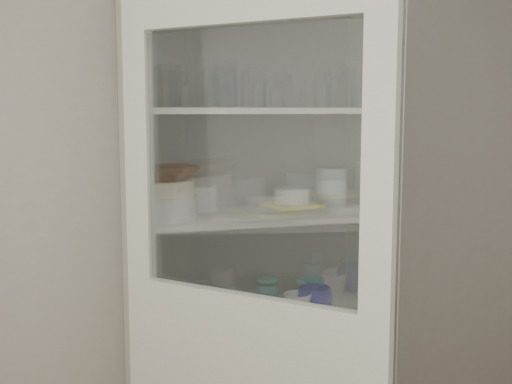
{
  "coord_description": "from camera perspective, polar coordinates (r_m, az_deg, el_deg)",
  "views": [
    {
      "loc": [
        -0.49,
        -1.08,
        1.65
      ],
      "look_at": [
        0.2,
        1.27,
        1.34
      ],
      "focal_mm": 45.0,
      "sensor_mm": 36.0,
      "label": 1
    }
  ],
  "objects": [
    {
      "name": "grey_bowl_stack",
      "position": [
        2.61,
        6.73,
        0.39
      ],
      "size": [
        0.13,
        0.13,
        0.16
      ],
      "primitive_type": "cylinder",
      "color": "silver",
      "rests_on": "shelf_plates"
    },
    {
      "name": "tumbler_7",
      "position": [
        2.41,
        -7.6,
        9.29
      ],
      "size": [
        0.1,
        0.1,
        0.16
      ],
      "primitive_type": "cylinder",
      "rotation": [
        0.0,
        0.0,
        -0.38
      ],
      "color": "silver",
      "rests_on": "shelf_glass"
    },
    {
      "name": "tumbler_4",
      "position": [
        2.43,
        5.88,
        9.05
      ],
      "size": [
        0.07,
        0.07,
        0.14
      ],
      "primitive_type": "cylinder",
      "rotation": [
        0.0,
        0.0,
        -0.01
      ],
      "color": "silver",
      "rests_on": "shelf_glass"
    },
    {
      "name": "tumbler_2",
      "position": [
        2.34,
        0.1,
        9.11
      ],
      "size": [
        0.08,
        0.08,
        0.13
      ],
      "primitive_type": "cylinder",
      "rotation": [
        0.0,
        0.0,
        0.25
      ],
      "color": "silver",
      "rests_on": "shelf_glass"
    },
    {
      "name": "goblet_1",
      "position": [
        2.55,
        -2.86,
        9.25
      ],
      "size": [
        0.07,
        0.07,
        0.16
      ],
      "primitive_type": null,
      "color": "silver",
      "rests_on": "shelf_glass"
    },
    {
      "name": "wall_back",
      "position": [
        2.65,
        -5.51,
        -0.38
      ],
      "size": [
        3.6,
        0.02,
        2.6
      ],
      "primitive_type": "cube",
      "color": "beige",
      "rests_on": "ground"
    },
    {
      "name": "pantry_cabinet",
      "position": [
        2.62,
        -0.39,
        -8.51
      ],
      "size": [
        1.0,
        0.45,
        2.1
      ],
      "color": "beige",
      "rests_on": "floor"
    },
    {
      "name": "tumbler_1",
      "position": [
        2.31,
        -2.59,
        9.33
      ],
      "size": [
        0.09,
        0.09,
        0.15
      ],
      "primitive_type": "cylinder",
      "rotation": [
        0.0,
        0.0,
        0.32
      ],
      "color": "silver",
      "rests_on": "shelf_glass"
    },
    {
      "name": "teal_jar",
      "position": [
        2.63,
        1.06,
        -8.94
      ],
      "size": [
        0.09,
        0.09,
        0.11
      ],
      "color": "#188476",
      "rests_on": "shelf_mugs"
    },
    {
      "name": "white_canister",
      "position": [
        2.52,
        -7.45,
        -9.67
      ],
      "size": [
        0.11,
        0.11,
        0.12
      ],
      "primitive_type": "cylinder",
      "rotation": [
        0.0,
        0.0,
        0.09
      ],
      "color": "white",
      "rests_on": "shelf_mugs"
    },
    {
      "name": "glass_platter",
      "position": [
        2.51,
        3.23,
        -1.49
      ],
      "size": [
        0.36,
        0.36,
        0.02
      ],
      "primitive_type": "cylinder",
      "rotation": [
        0.0,
        0.0,
        0.08
      ],
      "color": "silver",
      "rests_on": "shelf_plates"
    },
    {
      "name": "tumbler_10",
      "position": [
        2.41,
        -1.74,
        8.98
      ],
      "size": [
        0.07,
        0.07,
        0.13
      ],
      "primitive_type": "cylinder",
      "rotation": [
        0.0,
        0.0,
        -0.23
      ],
      "color": "silver",
      "rests_on": "shelf_glass"
    },
    {
      "name": "white_ramekin",
      "position": [
        2.5,
        3.24,
        -0.32
      ],
      "size": [
        0.15,
        0.15,
        0.06
      ],
      "primitive_type": "cylinder",
      "rotation": [
        0.0,
        0.0,
        -0.11
      ],
      "color": "white",
      "rests_on": "yellow_trivet"
    },
    {
      "name": "cream_bowl",
      "position": [
        2.33,
        -7.76,
        0.35
      ],
      "size": [
        0.23,
        0.23,
        0.06
      ],
      "primitive_type": "cylinder",
      "rotation": [
        0.0,
        0.0,
        -0.31
      ],
      "color": "#F7EFC6",
      "rests_on": "plate_stack_front"
    },
    {
      "name": "plate_stack_back",
      "position": [
        2.54,
        -5.6,
        -0.49
      ],
      "size": [
        0.19,
        0.19,
        0.1
      ],
      "primitive_type": "cylinder",
      "color": "white",
      "rests_on": "shelf_plates"
    },
    {
      "name": "mug_teal",
      "position": [
        2.66,
        4.83,
        -8.82
      ],
      "size": [
        0.13,
        0.13,
        0.11
      ],
      "primitive_type": "imported",
      "rotation": [
        0.0,
        0.0,
        0.1
      ],
      "color": "#188476",
      "rests_on": "shelf_mugs"
    },
    {
      "name": "tumbler_6",
      "position": [
        2.48,
        9.43,
        9.11
      ],
      "size": [
        0.09,
        0.09,
        0.15
      ],
      "primitive_type": "cylinder",
      "rotation": [
        0.0,
        0.0,
        0.18
      ],
      "color": "silver",
      "rests_on": "shelf_glass"
    },
    {
      "name": "plate_stack_front",
      "position": [
        2.34,
        -7.73,
        -1.37
      ],
      "size": [
        0.21,
        0.21,
        0.08
      ],
      "primitive_type": "cylinder",
      "color": "white",
      "rests_on": "shelf_plates"
    },
    {
      "name": "mug_white",
      "position": [
        2.49,
        3.71,
        -10.08
      ],
      "size": [
        0.14,
        0.14,
        0.1
      ],
      "primitive_type": "imported",
      "rotation": [
        0.0,
        0.0,
        -0.4
      ],
      "color": "white",
      "rests_on": "shelf_mugs"
    },
    {
      "name": "yellow_trivet",
      "position": [
        2.5,
        3.24,
        -1.13
      ],
      "size": [
        0.22,
        0.22,
        0.01
      ],
      "primitive_type": "cube",
      "rotation": [
        0.0,
        0.0,
        0.2
      ],
      "color": "yellow",
      "rests_on": "glass_platter"
    },
    {
      "name": "tumbler_9",
      "position": [
        2.39,
        -3.75,
        9.32
      ],
      "size": [
        0.08,
        0.08,
        0.15
      ],
      "primitive_type": "cylinder",
      "rotation": [
        0.0,
        0.0,
        0.02
      ],
      "color": "silver",
      "rests_on": "shelf_glass"
    },
    {
      "name": "tumbler_8",
      "position": [
        2.37,
        -7.7,
        9.23
      ],
      "size": [
        0.09,
        0.09,
        0.15
      ],
      "primitive_type": "cylinder",
      "rotation": [
        0.0,
        0.0,
        0.22
      ],
      "color": "silver",
      "rests_on": "shelf_glass"
    },
    {
      "name": "cupboard_door",
      "position": [
        2.03,
        -0.78,
        -15.26
      ],
      "size": [
        0.65,
        0.68,
        2.0
      ],
      "rotation": [
        0.0,
        0.0,
        -0.8
      ],
      "color": "beige",
      "rests_on": "floor"
    },
    {
      "name": "goblet_3",
      "position": [
        2.67,
        8.1,
        9.33
      ],
      "size": [
        0.08,
        0.08,
        0.18
      ],
      "primitive_type": null,
      "color": "silver",
      "rests_on": "shelf_glass"
    },
    {
      "name": "mug_blue",
      "position": [
        2.55,
        5.24,
        -9.57
      ],
      "size": [
        0.16,
        0.16,
        0.11
      ],
      "primitive_type": "imported",
      "rotation": [
        0.0,
        0.0,
        -0.15
      ],
      "color": "#0F1298",
      "rests_on": "shelf_mugs"
    },
    {
      "name": "tumbler_3",
      "position": [
        2.31,
        -2.72,
        9.42
      ],
      "size": [
        0.08,
        0.08,
        0.16
      ],
      "primitive_type": "cylinder",
      "rotation": [
        0.0,
        0.0,
        0.07
      ],
      "color": "silver",
      "rests_on": "shelf_glass"
    },
    {
      "name": "measuring_cups",
      "position": [
        2.46,
        -6.46,
        -11.06
      ],
      "size": [
        0.09,
        0.09,
        0.04
      ],
      "primitive_type": "cylinder",
      "color": "#B0B0C1",
      "rests_on": "shelf_mugs"
    },
    {
      "name": "terracotta_bowl",
      "position": [
        2.32,
        -7.78,
        1.7
      ],
      "size": [
        0.24,
        0.24,
        0.05
      ],
      "primitive_type": "imported",
      "rotation": [
        0.0,
        0.0,
        0.13
      ],
      "color": "#542B13",
      "rests_on": "cream_bowl"
    },
    {
      "name": "goblet_2",
      "position": [
        2.57,
        2.43,
        9.21
      ],
      "size": [
        0.07,
        0.07,
        0.16
      ],
      "primitive_type": null,
      "color": "silver",
      "rests_on": "shelf_glass"
    },
    {
      "name": "tumbler_0",
      "position": [
        2.26,
        -9.29,
        9.13
      ],
      "size": [
        0.08,
        0.08,
        0.13
      ],
      "primitive_type": "cylinder",
      "rotation": [
        0.0,
        0.0,
        0.19
      ],
      "color": "silver",
      "rests_on": "shelf_glass"
    },
    {
      "name": "goblet_0",
      "position": [
        2.51,
        -6.78,
        9.25
      ],
      "size": [
        0.07,
        0.07,
        0.16
      ],
      "primitive_type": null,
      "color": "silver",
      "rests_on": "shelf_glass"
    },
    {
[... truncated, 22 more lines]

